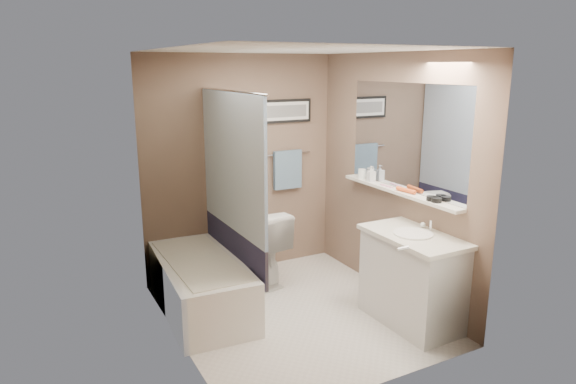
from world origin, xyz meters
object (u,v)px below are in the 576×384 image
vanity (412,281)px  soap_bottle (371,174)px  toilet (256,246)px  hair_brush_front (406,190)px  candle_bowl_near (436,200)px  candle_bowl_far (431,198)px  glass_jar (362,174)px  bathtub (201,285)px

vanity → soap_bottle: 1.21m
toilet → soap_bottle: (1.04, -0.58, 0.79)m
hair_brush_front → soap_bottle: bearing=90.0°
candle_bowl_near → candle_bowl_far: bearing=90.0°
vanity → hair_brush_front: hair_brush_front is taller
vanity → soap_bottle: bearing=77.4°
toilet → soap_bottle: 1.43m
candle_bowl_near → hair_brush_front: 0.40m
hair_brush_front → glass_jar: (0.00, 0.70, 0.03)m
candle_bowl_near → glass_jar: 1.10m
candle_bowl_near → vanity: bearing=167.9°
glass_jar → candle_bowl_near: bearing=-90.0°
toilet → glass_jar: 1.36m
candle_bowl_near → toilet: bearing=124.4°
toilet → hair_brush_front: bearing=124.5°
bathtub → vanity: 1.96m
toilet → candle_bowl_near: candle_bowl_near is taller
bathtub → toilet: bearing=29.6°
toilet → candle_bowl_near: size_ratio=8.97×
vanity → candle_bowl_near: candle_bowl_near is taller
toilet → soap_bottle: size_ratio=5.06×
toilet → candle_bowl_far: size_ratio=8.97×
bathtub → candle_bowl_far: size_ratio=16.67×
bathtub → toilet: (0.74, 0.36, 0.15)m
bathtub → soap_bottle: bearing=-3.6°
vanity → candle_bowl_far: candle_bowl_far is taller
bathtub → hair_brush_front: (1.79, -0.76, 0.89)m
candle_bowl_far → soap_bottle: soap_bottle is taller
candle_bowl_far → soap_bottle: bearing=90.0°
candle_bowl_near → hair_brush_front: hair_brush_front is taller
candle_bowl_far → hair_brush_front: size_ratio=0.41×
soap_bottle → candle_bowl_far: bearing=-90.0°
candle_bowl_far → glass_jar: 1.04m
toilet → hair_brush_front: 1.70m
toilet → glass_jar: (1.04, -0.43, 0.76)m
vanity → candle_bowl_near: 0.76m
hair_brush_front → soap_bottle: size_ratio=1.38×
bathtub → candle_bowl_far: 2.27m
hair_brush_front → soap_bottle: soap_bottle is taller
toilet → candle_bowl_near: 1.99m
hair_brush_front → soap_bottle: (0.00, 0.54, 0.06)m
soap_bottle → hair_brush_front: bearing=-90.0°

